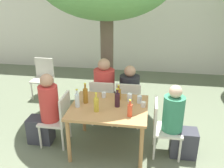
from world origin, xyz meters
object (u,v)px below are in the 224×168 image
at_px(patio_chair_0, 59,117).
at_px(drinking_glass_1, 143,104).
at_px(person_seated_3, 130,96).
at_px(oil_cruet_3, 96,104).
at_px(amber_bottle_4, 85,95).
at_px(soda_bottle_5, 130,110).
at_px(person_seated_2, 105,92).
at_px(wine_bottle_1, 117,100).
at_px(patio_chair_2, 103,100).
at_px(drinking_glass_0, 104,95).
at_px(dining_table_front, 109,111).
at_px(drinking_glass_3, 139,99).
at_px(person_seated_1, 178,126).
at_px(patio_chair_3, 128,102).
at_px(patio_chair_1, 162,125).
at_px(amber_bottle_2, 119,94).
at_px(drinking_glass_2, 130,97).
at_px(person_seated_0, 45,113).
at_px(water_bottle_0, 77,100).
at_px(patio_chair_4, 43,75).

xyz_separation_m(patio_chair_0, drinking_glass_1, (1.35, 0.06, 0.30)).
bearing_deg(person_seated_3, oil_cruet_3, 70.93).
distance_m(amber_bottle_4, soda_bottle_5, 0.79).
relative_size(patio_chair_0, person_seated_2, 0.71).
bearing_deg(wine_bottle_1, patio_chair_2, 117.09).
bearing_deg(drinking_glass_1, soda_bottle_5, -119.88).
xyz_separation_m(wine_bottle_1, drinking_glass_0, (-0.26, 0.29, -0.07)).
relative_size(person_seated_3, oil_cruet_3, 3.82).
relative_size(person_seated_3, amber_bottle_4, 3.45).
height_order(dining_table_front, person_seated_3, person_seated_3).
xyz_separation_m(person_seated_3, drinking_glass_3, (0.22, -0.77, 0.31)).
bearing_deg(person_seated_1, patio_chair_3, 48.67).
xyz_separation_m(person_seated_2, soda_bottle_5, (0.58, -1.20, 0.29)).
distance_m(patio_chair_1, person_seated_3, 1.13).
distance_m(amber_bottle_2, oil_cruet_3, 0.53).
bearing_deg(drinking_glass_2, amber_bottle_2, 169.97).
distance_m(patio_chair_0, drinking_glass_1, 1.38).
bearing_deg(patio_chair_2, drinking_glass_2, 137.52).
bearing_deg(wine_bottle_1, patio_chair_1, -1.30).
distance_m(patio_chair_0, person_seated_0, 0.24).
xyz_separation_m(water_bottle_0, drinking_glass_3, (0.93, 0.28, -0.05)).
distance_m(drinking_glass_1, drinking_glass_3, 0.14).
bearing_deg(amber_bottle_2, amber_bottle_4, -157.56).
relative_size(person_seated_0, drinking_glass_0, 13.49).
distance_m(patio_chair_0, person_seated_1, 1.89).
distance_m(person_seated_1, soda_bottle_5, 0.84).
height_order(person_seated_0, amber_bottle_2, person_seated_0).
bearing_deg(oil_cruet_3, wine_bottle_1, 35.02).
height_order(person_seated_1, wine_bottle_1, person_seated_1).
relative_size(patio_chair_0, patio_chair_3, 1.00).
relative_size(person_seated_1, drinking_glass_3, 9.70).
relative_size(patio_chair_2, wine_bottle_1, 2.98).
xyz_separation_m(wine_bottle_1, amber_bottle_2, (-0.01, 0.26, -0.02)).
height_order(patio_chair_1, drinking_glass_3, patio_chair_1).
relative_size(person_seated_3, drinking_glass_0, 12.52).
relative_size(patio_chair_2, patio_chair_3, 1.00).
bearing_deg(patio_chair_4, person_seated_1, -31.41).
distance_m(dining_table_front, patio_chair_1, 0.84).
relative_size(patio_chair_2, drinking_glass_1, 10.69).
height_order(person_seated_3, soda_bottle_5, person_seated_3).
relative_size(patio_chair_1, person_seated_1, 0.76).
bearing_deg(drinking_glass_2, patio_chair_0, -168.00).
relative_size(dining_table_front, patio_chair_4, 1.33).
distance_m(patio_chair_0, patio_chair_1, 1.65).
distance_m(amber_bottle_2, drinking_glass_1, 0.46).
bearing_deg(oil_cruet_3, patio_chair_2, 95.00).
relative_size(patio_chair_0, amber_bottle_2, 3.63).
xyz_separation_m(oil_cruet_3, drinking_glass_3, (0.61, 0.37, -0.06)).
height_order(wine_bottle_1, soda_bottle_5, wine_bottle_1).
height_order(patio_chair_1, soda_bottle_5, soda_bottle_5).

